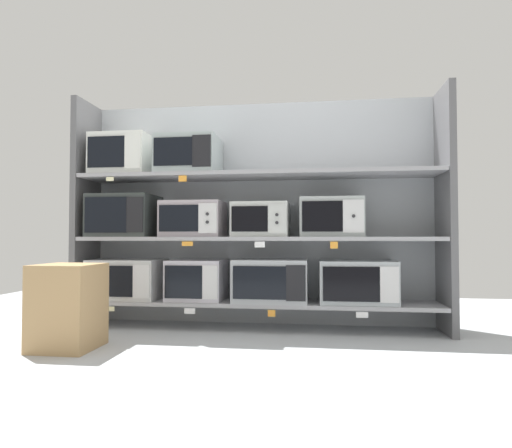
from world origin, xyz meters
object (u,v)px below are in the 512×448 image
Objects in this scene: microwave_7 at (331,217)px; microwave_5 at (194,219)px; microwave_0 at (127,279)px; microwave_2 at (271,280)px; microwave_4 at (125,216)px; microwave_6 at (261,220)px; microwave_8 at (123,156)px; microwave_3 at (357,282)px; microwave_9 at (189,156)px; shipping_carton at (68,306)px; microwave_1 at (197,280)px.

microwave_5 is at bearing 180.00° from microwave_7.
microwave_0 is 0.73m from microwave_5.
microwave_2 is 1.29m from microwave_4.
microwave_8 is at bearing -180.00° from microwave_6.
microwave_4 is 0.49m from microwave_8.
microwave_2 is at bearing -0.07° from microwave_6.
microwave_3 is 1.19× the size of microwave_7.
microwave_2 is at bearing 0.00° from microwave_0.
microwave_8 is at bearing 179.07° from microwave_4.
microwave_2 is 1.19× the size of microwave_9.
microwave_5 reaches higher than microwave_6.
microwave_9 is at bearing 0.01° from microwave_8.
microwave_2 is 1.18× the size of microwave_5.
microwave_7 reaches higher than microwave_5.
microwave_0 is 1.17× the size of microwave_9.
microwave_3 is 1.35m from microwave_5.
shipping_carton reaches higher than microwave_3.
microwave_6 is at bearing 0.03° from microwave_1.
microwave_2 reaches higher than microwave_1.
microwave_9 is (0.51, 0.00, 0.98)m from microwave_0.
microwave_2 reaches higher than microwave_0.
microwave_1 is at bearing -179.97° from microwave_6.
microwave_0 is 1.28× the size of microwave_1.
microwave_6 is at bearing 0.01° from microwave_0.
shipping_carton reaches higher than microwave_1.
microwave_9 is at bearing 179.79° from microwave_1.
microwave_5 reaches higher than microwave_0.
microwave_2 is 0.78m from microwave_5.
microwave_9 is (-0.66, 0.00, 0.98)m from microwave_2.
microwave_9 is at bearing 179.99° from microwave_3.
microwave_6 is 1.49m from shipping_carton.
microwave_9 is 1.45m from shipping_carton.
microwave_6 is 0.77m from microwave_9.
shipping_carton is at bearing -125.67° from microwave_9.
microwave_8 is 0.55m from microwave_9.
microwave_8 is 1.35m from shipping_carton.
microwave_0 is at bearing 86.27° from shipping_carton.
microwave_5 reaches higher than microwave_3.
microwave_0 is 1.11m from microwave_9.
microwave_1 is 1.00× the size of microwave_6.
microwave_9 is (0.55, 0.00, -0.02)m from microwave_8.
shipping_carton is at bearing -90.34° from microwave_8.
microwave_0 is 1.16m from microwave_2.
microwave_6 is at bearing 0.02° from microwave_4.
microwave_3 is at bearing -0.01° from microwave_8.
microwave_1 is at bearing -179.99° from microwave_2.
microwave_0 is 1.03× the size of shipping_carton.
microwave_2 is at bearing 32.59° from shipping_carton.
microwave_6 is (-0.73, 0.00, 0.47)m from microwave_3.
microwave_4 reaches higher than microwave_3.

